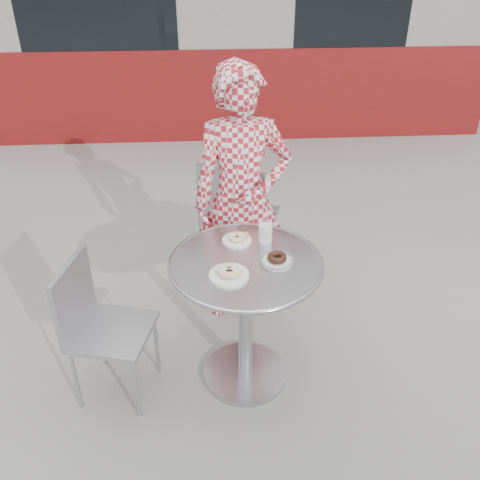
{
  "coord_description": "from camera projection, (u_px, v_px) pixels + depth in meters",
  "views": [
    {
      "loc": [
        -0.13,
        -2.18,
        2.28
      ],
      "look_at": [
        0.01,
        0.08,
        0.85
      ],
      "focal_mm": 40.0,
      "sensor_mm": 36.0,
      "label": 1
    }
  ],
  "objects": [
    {
      "name": "chair_far",
      "position": [
        240.0,
        242.0,
        3.72
      ],
      "size": [
        0.58,
        0.58,
        0.93
      ],
      "rotation": [
        0.0,
        0.0,
        2.76
      ],
      "color": "#A1A4A8",
      "rests_on": "ground"
    },
    {
      "name": "bistro_table",
      "position": [
        246.0,
        293.0,
        2.74
      ],
      "size": [
        0.78,
        0.78,
        0.79
      ],
      "rotation": [
        0.0,
        0.0,
        0.07
      ],
      "color": "silver",
      "rests_on": "ground"
    },
    {
      "name": "chair_left",
      "position": [
        114.0,
        354.0,
        2.84
      ],
      "size": [
        0.47,
        0.47,
        0.81
      ],
      "rotation": [
        0.0,
        0.0,
        1.32
      ],
      "color": "#A1A4A8",
      "rests_on": "ground"
    },
    {
      "name": "plate_far",
      "position": [
        237.0,
        238.0,
        2.79
      ],
      "size": [
        0.15,
        0.15,
        0.04
      ],
      "rotation": [
        0.0,
        0.0,
        0.05
      ],
      "color": "white",
      "rests_on": "bistro_table"
    },
    {
      "name": "seated_person",
      "position": [
        241.0,
        200.0,
        3.16
      ],
      "size": [
        0.6,
        0.42,
        1.6
      ],
      "primitive_type": "imported",
      "rotation": [
        0.0,
        0.0,
        0.06
      ],
      "color": "#A41927",
      "rests_on": "ground"
    },
    {
      "name": "plate_checker",
      "position": [
        277.0,
        260.0,
        2.63
      ],
      "size": [
        0.17,
        0.17,
        0.04
      ],
      "rotation": [
        0.0,
        0.0,
        -0.06
      ],
      "color": "white",
      "rests_on": "bistro_table"
    },
    {
      "name": "milk_cup",
      "position": [
        265.0,
        233.0,
        2.76
      ],
      "size": [
        0.08,
        0.08,
        0.12
      ],
      "rotation": [
        0.0,
        0.0,
        0.24
      ],
      "color": "white",
      "rests_on": "bistro_table"
    },
    {
      "name": "plate_near",
      "position": [
        229.0,
        273.0,
        2.52
      ],
      "size": [
        0.19,
        0.19,
        0.05
      ],
      "rotation": [
        0.0,
        0.0,
        -0.01
      ],
      "color": "white",
      "rests_on": "bistro_table"
    },
    {
      "name": "ground",
      "position": [
        238.0,
        373.0,
        3.06
      ],
      "size": [
        60.0,
        60.0,
        0.0
      ],
      "primitive_type": "plane",
      "color": "gray",
      "rests_on": "ground"
    }
  ]
}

